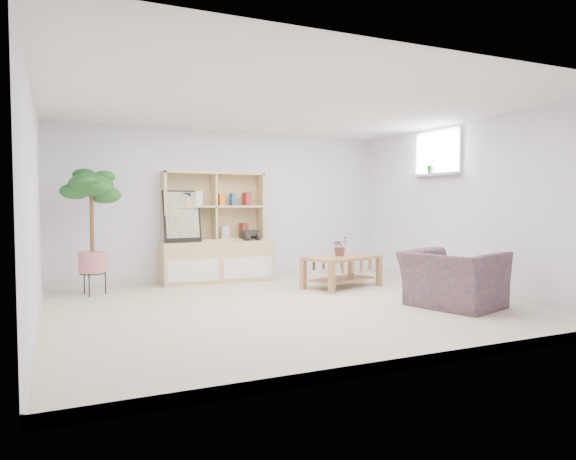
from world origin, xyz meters
name	(u,v)px	position (x,y,z in m)	size (l,w,h in m)	color
floor	(290,307)	(0.00, 0.00, 0.00)	(5.50, 5.00, 0.01)	beige
ceiling	(290,105)	(0.00, 0.00, 2.40)	(5.50, 5.00, 0.01)	white
walls	(290,207)	(0.00, 0.00, 1.20)	(5.51, 5.01, 2.40)	white
baseboard	(290,302)	(0.00, 0.00, 0.05)	(5.50, 5.00, 0.10)	silver
window	(438,153)	(2.73, 0.60, 2.00)	(0.10, 0.98, 0.68)	silver
window_sill	(435,174)	(2.67, 0.60, 1.68)	(0.14, 1.00, 0.04)	silver
storage_unit	(216,227)	(-0.26, 2.24, 0.87)	(1.73, 0.59, 1.73)	tan
poster	(182,216)	(-0.81, 2.21, 1.05)	(0.57, 0.13, 0.79)	yellow
toy_truck	(250,234)	(0.28, 2.16, 0.74)	(0.35, 0.24, 0.19)	black
coffee_table	(342,272)	(1.28, 0.97, 0.23)	(1.14, 0.62, 0.47)	#A27543
table_plant	(340,246)	(1.27, 1.01, 0.61)	(0.26, 0.23, 0.29)	#1B481D
floor_tree	(92,232)	(-2.12, 1.80, 0.86)	(0.63, 0.63, 1.72)	#195518
armchair	(453,275)	(1.76, -0.83, 0.39)	(1.04, 0.90, 0.77)	#21284F
sill_plant	(431,165)	(2.67, 0.69, 1.83)	(0.15, 0.12, 0.27)	#195518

